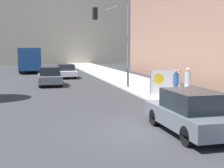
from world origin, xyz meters
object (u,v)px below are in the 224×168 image
(parked_car_curbside, at_px, (190,112))
(city_bus_on_road, at_px, (30,58))
(protest_banner, at_px, (165,82))
(car_on_road_nearest, at_px, (50,76))
(traffic_light_pole, at_px, (116,32))
(seated_protester, at_px, (187,96))
(car_on_road_midblock, at_px, (66,71))
(pedestrian_behind, at_px, (176,84))
(jogger_on_sidewalk, at_px, (188,84))

(parked_car_curbside, xyz_separation_m, city_bus_on_road, (-5.74, 32.78, 1.01))
(protest_banner, distance_m, parked_car_curbside, 7.96)
(protest_banner, distance_m, car_on_road_nearest, 10.54)
(parked_car_curbside, bearing_deg, traffic_light_pole, 87.50)
(seated_protester, xyz_separation_m, parked_car_curbside, (-1.61, -3.33, -0.01))
(parked_car_curbside, height_order, car_on_road_midblock, parked_car_curbside)
(parked_car_curbside, bearing_deg, pedestrian_behind, 68.30)
(parked_car_curbside, bearing_deg, city_bus_on_road, 99.93)
(traffic_light_pole, bearing_deg, car_on_road_nearest, 140.00)
(car_on_road_nearest, distance_m, city_bus_on_road, 16.97)
(protest_banner, relative_size, traffic_light_pole, 0.33)
(parked_car_curbside, distance_m, car_on_road_midblock, 22.51)
(jogger_on_sidewalk, bearing_deg, city_bus_on_road, -68.86)
(seated_protester, height_order, pedestrian_behind, pedestrian_behind)
(seated_protester, height_order, jogger_on_sidewalk, jogger_on_sidewalk)
(protest_banner, height_order, parked_car_curbside, protest_banner)
(protest_banner, xyz_separation_m, city_bus_on_road, (-8.11, 25.18, 0.79))
(jogger_on_sidewalk, distance_m, car_on_road_midblock, 17.76)
(pedestrian_behind, xyz_separation_m, city_bus_on_road, (-8.42, 26.05, 0.81))
(seated_protester, bearing_deg, protest_banner, 103.03)
(jogger_on_sidewalk, relative_size, protest_banner, 0.93)
(car_on_road_nearest, relative_size, city_bus_on_road, 0.36)
(protest_banner, bearing_deg, seated_protester, -100.17)
(jogger_on_sidewalk, height_order, pedestrian_behind, jogger_on_sidewalk)
(seated_protester, bearing_deg, city_bus_on_road, 127.21)
(seated_protester, height_order, city_bus_on_road, city_bus_on_road)
(traffic_light_pole, relative_size, car_on_road_midblock, 1.28)
(seated_protester, bearing_deg, jogger_on_sidewalk, 84.49)
(jogger_on_sidewalk, xyz_separation_m, car_on_road_midblock, (-4.79, 17.10, -0.39))
(jogger_on_sidewalk, relative_size, city_bus_on_road, 0.16)
(seated_protester, relative_size, city_bus_on_road, 0.10)
(pedestrian_behind, bearing_deg, jogger_on_sidewalk, -5.29)
(city_bus_on_road, bearing_deg, car_on_road_nearest, -84.37)
(seated_protester, height_order, car_on_road_midblock, car_on_road_midblock)
(jogger_on_sidewalk, relative_size, pedestrian_behind, 1.14)
(pedestrian_behind, xyz_separation_m, protest_banner, (-0.31, 0.86, 0.01))
(protest_banner, height_order, car_on_road_midblock, protest_banner)
(traffic_light_pole, distance_m, city_bus_on_road, 21.78)
(jogger_on_sidewalk, bearing_deg, parked_car_curbside, 67.19)
(pedestrian_behind, height_order, car_on_road_midblock, pedestrian_behind)
(seated_protester, xyz_separation_m, protest_banner, (0.76, 4.26, 0.20))
(pedestrian_behind, relative_size, traffic_light_pole, 0.27)
(protest_banner, relative_size, parked_car_curbside, 0.46)
(traffic_light_pole, distance_m, car_on_road_nearest, 6.90)
(car_on_road_nearest, bearing_deg, pedestrian_behind, -53.68)
(city_bus_on_road, bearing_deg, seated_protester, -75.99)
(pedestrian_behind, xyz_separation_m, car_on_road_nearest, (-6.76, 9.19, -0.21))
(jogger_on_sidewalk, bearing_deg, traffic_light_pole, -68.11)
(jogger_on_sidewalk, xyz_separation_m, pedestrian_behind, (-0.02, 1.42, -0.13))
(seated_protester, xyz_separation_m, car_on_road_nearest, (-5.68, 12.59, -0.02))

